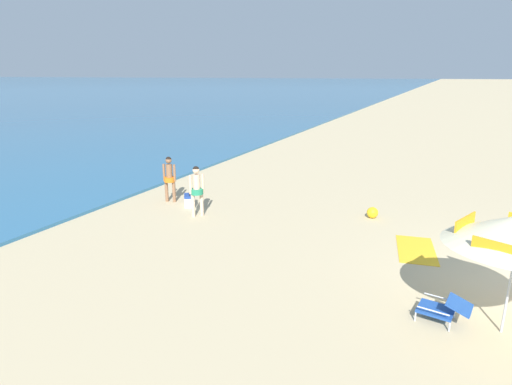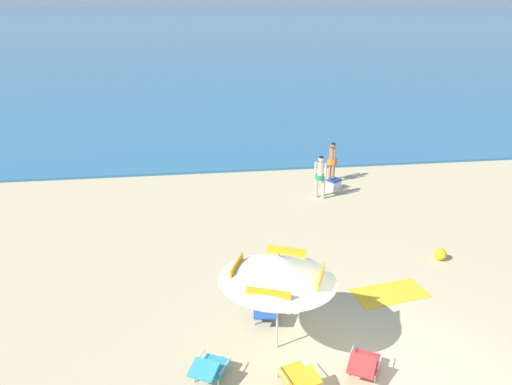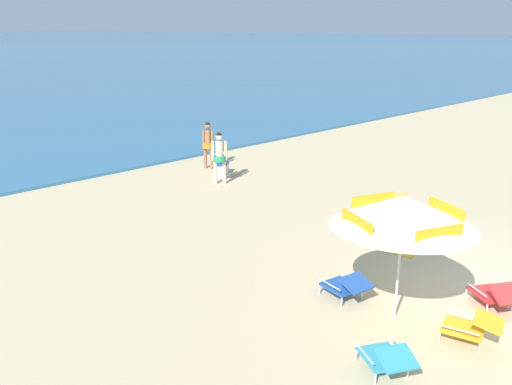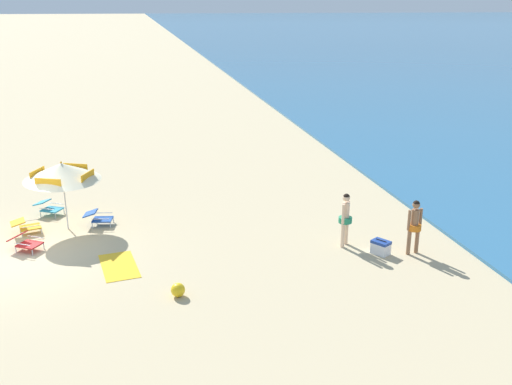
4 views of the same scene
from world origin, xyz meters
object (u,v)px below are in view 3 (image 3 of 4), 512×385
object	(u,v)px
person_standing_beside	(219,154)
beach_ball	(399,200)
lounge_chair_spare_folded	(387,357)
cooler_box	(222,168)
beach_umbrella_striped_main	(404,211)
lounge_chair_beside_umbrella	(495,294)
lounge_chair_facing_sea	(346,285)
person_standing_near_shore	(208,142)
lounge_chair_under_umbrella	(472,326)
beach_towel	(407,240)

from	to	relation	value
person_standing_beside	beach_ball	distance (m)	5.48
lounge_chair_spare_folded	beach_ball	xyz separation A→B (m)	(6.55, 3.80, -0.10)
person_standing_beside	cooler_box	bearing A→B (deg)	46.00
beach_umbrella_striped_main	lounge_chair_spare_folded	size ratio (longest dim) A/B	3.21
lounge_chair_beside_umbrella	beach_ball	xyz separation A→B (m)	(3.64, 4.07, -0.10)
lounge_chair_spare_folded	beach_ball	distance (m)	7.58
beach_umbrella_striped_main	lounge_chair_facing_sea	world-z (taller)	beach_umbrella_striped_main
person_standing_near_shore	lounge_chair_under_umbrella	bearing A→B (deg)	-109.01
person_standing_near_shore	cooler_box	distance (m)	1.15
lounge_chair_beside_umbrella	person_standing_beside	size ratio (longest dim) A/B	0.64
lounge_chair_under_umbrella	person_standing_near_shore	world-z (taller)	person_standing_near_shore
lounge_chair_facing_sea	lounge_chair_beside_umbrella	bearing A→B (deg)	-50.91
lounge_chair_under_umbrella	person_standing_beside	distance (m)	9.71
cooler_box	beach_towel	size ratio (longest dim) A/B	0.34
beach_umbrella_striped_main	lounge_chair_under_umbrella	bearing A→B (deg)	-80.88
lounge_chair_facing_sea	person_standing_near_shore	size ratio (longest dim) A/B	0.59
person_standing_near_shore	beach_towel	xyz separation A→B (m)	(-0.85, -8.13, -0.92)
beach_ball	person_standing_near_shore	bearing A→B (deg)	99.87
beach_umbrella_striped_main	lounge_chair_spare_folded	world-z (taller)	beach_umbrella_striped_main
lounge_chair_spare_folded	cooler_box	distance (m)	10.94
lounge_chair_facing_sea	cooler_box	bearing A→B (deg)	63.81
beach_umbrella_striped_main	lounge_chair_beside_umbrella	world-z (taller)	beach_umbrella_striped_main
lounge_chair_beside_umbrella	beach_towel	size ratio (longest dim) A/B	0.57
person_standing_beside	beach_towel	xyz separation A→B (m)	(0.08, -6.44, -0.92)
person_standing_beside	cooler_box	distance (m)	1.33
lounge_chair_beside_umbrella	person_standing_beside	distance (m)	9.23
lounge_chair_spare_folded	person_standing_near_shore	bearing A→B (deg)	62.83
person_standing_beside	beach_umbrella_striped_main	bearing A→B (deg)	-110.63
beach_towel	lounge_chair_under_umbrella	bearing A→B (deg)	-136.01
beach_umbrella_striped_main	person_standing_near_shore	distance (m)	10.57
lounge_chair_beside_umbrella	lounge_chair_spare_folded	distance (m)	2.93
beach_umbrella_striped_main	lounge_chair_under_umbrella	xyz separation A→B (m)	(0.19, -1.20, -1.59)
lounge_chair_facing_sea	beach_umbrella_striped_main	bearing A→B (deg)	-84.55
lounge_chair_under_umbrella	lounge_chair_beside_umbrella	distance (m)	1.32
person_standing_beside	beach_towel	world-z (taller)	person_standing_beside
lounge_chair_spare_folded	person_standing_beside	bearing A→B (deg)	63.16
lounge_chair_under_umbrella	lounge_chair_beside_umbrella	xyz separation A→B (m)	(1.30, 0.19, -0.01)
person_standing_near_shore	person_standing_beside	xyz separation A→B (m)	(-0.93, -1.69, 0.00)
person_standing_near_shore	cooler_box	size ratio (longest dim) A/B	2.63
person_standing_near_shore	beach_ball	xyz separation A→B (m)	(1.16, -6.70, -0.75)
cooler_box	beach_ball	size ratio (longest dim) A/B	1.74
beach_umbrella_striped_main	person_standing_near_shore	bearing A→B (deg)	67.87
person_standing_beside	beach_ball	world-z (taller)	person_standing_beside
lounge_chair_facing_sea	beach_towel	size ratio (longest dim) A/B	0.52
lounge_chair_under_umbrella	beach_towel	world-z (taller)	lounge_chair_under_umbrella
lounge_chair_facing_sea	beach_towel	world-z (taller)	lounge_chair_facing_sea
lounge_chair_spare_folded	person_standing_near_shore	xyz separation A→B (m)	(5.39, 10.50, 0.64)
beach_umbrella_striped_main	lounge_chair_facing_sea	xyz separation A→B (m)	(-0.09, 0.94, -1.59)
person_standing_beside	lounge_chair_beside_umbrella	bearing A→B (deg)	-99.62
lounge_chair_beside_umbrella	cooler_box	distance (m)	10.15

